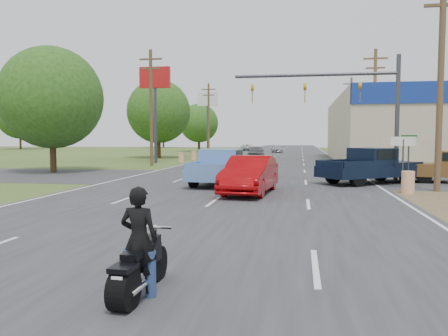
% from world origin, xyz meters
% --- Properties ---
extents(ground, '(200.00, 200.00, 0.00)m').
position_xyz_m(ground, '(0.00, 0.00, 0.00)').
color(ground, '#3E4F1F').
rests_on(ground, ground).
extents(main_road, '(15.00, 180.00, 0.02)m').
position_xyz_m(main_road, '(0.00, 40.00, 0.01)').
color(main_road, '#2D2D30').
rests_on(main_road, ground).
extents(cross_road, '(120.00, 10.00, 0.02)m').
position_xyz_m(cross_road, '(0.00, 18.00, 0.01)').
color(cross_road, '#2D2D30').
rests_on(cross_road, ground).
extents(utility_pole_1, '(2.00, 0.28, 10.00)m').
position_xyz_m(utility_pole_1, '(9.50, 13.00, 5.32)').
color(utility_pole_1, '#4C3823').
rests_on(utility_pole_1, ground).
extents(utility_pole_2, '(2.00, 0.28, 10.00)m').
position_xyz_m(utility_pole_2, '(9.50, 31.00, 5.32)').
color(utility_pole_2, '#4C3823').
rests_on(utility_pole_2, ground).
extents(utility_pole_3, '(2.00, 0.28, 10.00)m').
position_xyz_m(utility_pole_3, '(9.50, 49.00, 5.32)').
color(utility_pole_3, '#4C3823').
rests_on(utility_pole_3, ground).
extents(utility_pole_5, '(2.00, 0.28, 10.00)m').
position_xyz_m(utility_pole_5, '(-9.50, 28.00, 5.32)').
color(utility_pole_5, '#4C3823').
rests_on(utility_pole_5, ground).
extents(utility_pole_6, '(2.00, 0.28, 10.00)m').
position_xyz_m(utility_pole_6, '(-9.50, 52.00, 5.32)').
color(utility_pole_6, '#4C3823').
rests_on(utility_pole_6, ground).
extents(tree_0, '(7.14, 7.14, 8.84)m').
position_xyz_m(tree_0, '(-14.00, 20.00, 5.26)').
color(tree_0, '#422D19').
rests_on(tree_0, ground).
extents(tree_1, '(7.56, 7.56, 9.36)m').
position_xyz_m(tree_1, '(-13.50, 42.00, 5.57)').
color(tree_1, '#422D19').
rests_on(tree_1, ground).
extents(tree_2, '(6.72, 6.72, 8.32)m').
position_xyz_m(tree_2, '(-14.20, 66.00, 4.95)').
color(tree_2, '#422D19').
rests_on(tree_2, ground).
extents(tree_4, '(9.24, 9.24, 11.44)m').
position_xyz_m(tree_4, '(-55.00, 75.00, 6.82)').
color(tree_4, '#422D19').
rests_on(tree_4, ground).
extents(tree_5, '(7.98, 7.98, 9.88)m').
position_xyz_m(tree_5, '(30.00, 95.00, 5.88)').
color(tree_5, '#422D19').
rests_on(tree_5, ground).
extents(tree_6, '(8.82, 8.82, 10.92)m').
position_xyz_m(tree_6, '(-30.00, 95.00, 6.51)').
color(tree_6, '#422D19').
rests_on(tree_6, ground).
extents(barrel_0, '(0.56, 0.56, 1.00)m').
position_xyz_m(barrel_0, '(8.00, 12.00, 0.50)').
color(barrel_0, orange).
rests_on(barrel_0, ground).
extents(barrel_1, '(0.56, 0.56, 1.00)m').
position_xyz_m(barrel_1, '(8.40, 20.50, 0.50)').
color(barrel_1, orange).
rests_on(barrel_1, ground).
extents(barrel_2, '(0.56, 0.56, 1.00)m').
position_xyz_m(barrel_2, '(-8.50, 34.00, 0.50)').
color(barrel_2, orange).
rests_on(barrel_2, ground).
extents(barrel_3, '(0.56, 0.56, 1.00)m').
position_xyz_m(barrel_3, '(-8.20, 38.00, 0.50)').
color(barrel_3, orange).
rests_on(barrel_3, ground).
extents(pole_sign_left_near, '(3.00, 0.35, 9.20)m').
position_xyz_m(pole_sign_left_near, '(-10.50, 32.00, 7.17)').
color(pole_sign_left_near, '#3F3F44').
rests_on(pole_sign_left_near, ground).
extents(pole_sign_left_far, '(3.00, 0.35, 9.20)m').
position_xyz_m(pole_sign_left_far, '(-10.50, 56.00, 7.17)').
color(pole_sign_left_far, '#3F3F44').
rests_on(pole_sign_left_far, ground).
extents(lane_sign, '(1.20, 0.08, 2.52)m').
position_xyz_m(lane_sign, '(8.20, 14.00, 1.90)').
color(lane_sign, '#3F3F44').
rests_on(lane_sign, ground).
extents(street_name_sign, '(0.80, 0.08, 2.61)m').
position_xyz_m(street_name_sign, '(8.80, 15.50, 1.61)').
color(street_name_sign, '#3F3F44').
rests_on(street_name_sign, ground).
extents(signal_mast, '(9.12, 0.40, 7.00)m').
position_xyz_m(signal_mast, '(5.82, 17.00, 4.80)').
color(signal_mast, '#3F3F44').
rests_on(signal_mast, ground).
extents(red_convertible, '(2.24, 5.20, 1.66)m').
position_xyz_m(red_convertible, '(1.10, 10.73, 0.83)').
color(red_convertible, '#9B070A').
rests_on(red_convertible, ground).
extents(motorcycle, '(0.61, 1.97, 1.00)m').
position_xyz_m(motorcycle, '(0.84, -2.06, 0.44)').
color(motorcycle, black).
rests_on(motorcycle, ground).
extents(rider, '(0.62, 0.42, 1.65)m').
position_xyz_m(rider, '(0.85, -2.02, 0.82)').
color(rider, black).
rests_on(rider, ground).
extents(blue_pickup, '(2.65, 5.81, 1.87)m').
position_xyz_m(blue_pickup, '(-0.84, 14.34, 0.95)').
color(blue_pickup, black).
rests_on(blue_pickup, ground).
extents(navy_pickup, '(5.98, 5.22, 1.92)m').
position_xyz_m(navy_pickup, '(7.11, 16.16, 0.97)').
color(navy_pickup, black).
rests_on(navy_pickup, ground).
extents(distant_car_grey, '(2.14, 4.71, 1.57)m').
position_xyz_m(distant_car_grey, '(-1.64, 40.49, 0.78)').
color(distant_car_grey, '#4E4E52').
rests_on(distant_car_grey, ground).
extents(distant_car_silver, '(2.21, 4.38, 1.22)m').
position_xyz_m(distant_car_silver, '(-0.50, 63.48, 0.61)').
color(distant_car_silver, '#9F9FA3').
rests_on(distant_car_silver, ground).
extents(distant_car_white, '(2.20, 4.54, 1.24)m').
position_xyz_m(distant_car_white, '(-6.50, 72.77, 0.62)').
color(distant_car_white, silver).
rests_on(distant_car_white, ground).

